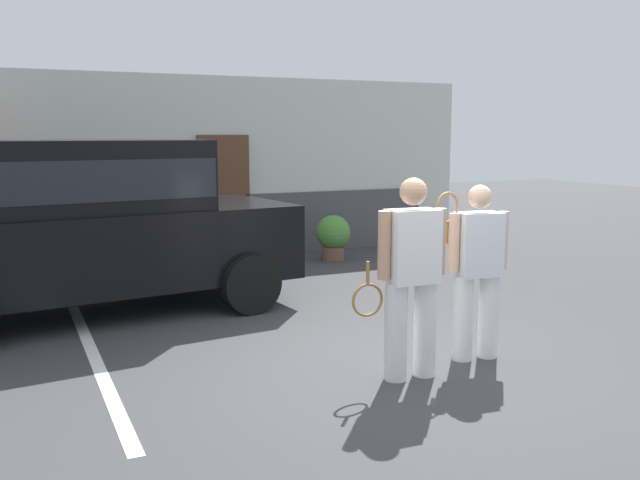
{
  "coord_description": "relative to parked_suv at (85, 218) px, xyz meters",
  "views": [
    {
      "loc": [
        -3.21,
        -5.1,
        2.12
      ],
      "look_at": [
        -0.31,
        1.2,
        1.05
      ],
      "focal_mm": 38.69,
      "sensor_mm": 36.0,
      "label": 1
    }
  ],
  "objects": [
    {
      "name": "house_frontage",
      "position": [
        2.37,
        3.17,
        0.3
      ],
      "size": [
        9.79,
        0.4,
        3.09
      ],
      "color": "silver",
      "rests_on": "ground_plane"
    },
    {
      "name": "parked_suv",
      "position": [
        0.0,
        0.0,
        0.0
      ],
      "size": [
        4.78,
        2.57,
        2.05
      ],
      "rotation": [
        0.0,
        0.0,
        0.11
      ],
      "color": "black",
      "rests_on": "ground_plane"
    },
    {
      "name": "tennis_player_man",
      "position": [
        2.3,
        -3.43,
        -0.24
      ],
      "size": [
        0.91,
        0.29,
        1.76
      ],
      "rotation": [
        0.0,
        0.0,
        3.11
      ],
      "color": "white",
      "rests_on": "ground_plane"
    },
    {
      "name": "potted_plant_by_porch",
      "position": [
        4.17,
        1.98,
        -0.72
      ],
      "size": [
        0.58,
        0.58,
        0.76
      ],
      "color": "brown",
      "rests_on": "ground_plane"
    },
    {
      "name": "tennis_player_woman",
      "position": [
        3.14,
        -3.24,
        -0.28
      ],
      "size": [
        0.75,
        0.3,
        1.66
      ],
      "rotation": [
        0.0,
        0.0,
        3.03
      ],
      "color": "white",
      "rests_on": "ground_plane"
    },
    {
      "name": "ground_plane",
      "position": [
        2.37,
        -3.28,
        -1.15
      ],
      "size": [
        40.0,
        40.0,
        0.0
      ],
      "primitive_type": "plane",
      "color": "#38383A"
    },
    {
      "name": "parking_stripe_0",
      "position": [
        -0.15,
        -1.78,
        -1.14
      ],
      "size": [
        0.12,
        4.4,
        0.01
      ],
      "primitive_type": "cube",
      "color": "silver",
      "rests_on": "ground_plane"
    }
  ]
}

